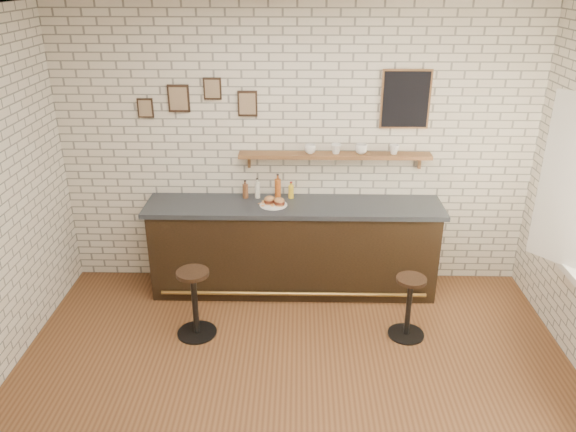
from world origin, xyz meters
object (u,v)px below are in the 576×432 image
Objects in this scene: bar_counter at (294,247)px; shelf_cup_c at (361,149)px; bar_stool_right at (409,305)px; shelf_cup_d at (394,150)px; bitters_bottle_amber at (278,188)px; bitters_bottle_white at (257,190)px; sandwich_plate at (273,205)px; condiment_bottle_yellow at (291,191)px; shelf_cup_a at (310,149)px; shelf_cup_b at (336,149)px; bar_stool_left at (195,301)px; bitters_bottle_brown at (245,191)px; ciabatta_sandwich at (274,201)px.

shelf_cup_c is at bearing 16.17° from bar_counter.
bar_stool_right is 5.01× the size of shelf_cup_c.
shelf_cup_c is at bearing 171.94° from shelf_cup_d.
bitters_bottle_amber is (-0.17, 0.18, 0.61)m from bar_counter.
bitters_bottle_white reaches higher than bar_counter.
bar_stool_right is (1.31, -0.82, -0.68)m from sandwich_plate.
bitters_bottle_white reaches higher than condiment_bottle_yellow.
sandwich_plate is at bearing -171.85° from shelf_cup_a.
shelf_cup_d reaches higher than bar_counter.
sandwich_plate is at bearing 100.96° from shelf_cup_c.
bar_stool_right is 5.76× the size of shelf_cup_b.
condiment_bottle_yellow reaches higher than bar_counter.
bar_stool_right is at bearing -31.91° from sandwich_plate.
bar_counter is at bearing -24.18° from bitters_bottle_white.
bar_counter is at bearing -177.04° from shelf_cup_d.
bitters_bottle_brown is at bearing 68.56° from bar_stool_left.
bitters_bottle_white is at bearing 172.95° from shelf_cup_d.
bitters_bottle_brown is 0.31× the size of bar_stool_right.
shelf_cup_a reaches higher than sandwich_plate.
bar_counter is 11.53× the size of bitters_bottle_amber.
sandwich_plate is 1.08m from shelf_cup_c.
shelf_cup_b is (0.95, 0.03, 0.46)m from bitters_bottle_brown.
shelf_cup_a is at bearing 7.25° from condiment_bottle_yellow.
bar_counter is 1.15m from shelf_cup_b.
shelf_cup_a is at bearing 103.06° from shelf_cup_b.
bar_stool_right is at bearing -162.13° from shelf_cup_c.
condiment_bottle_yellow is (0.36, -0.00, -0.01)m from bitters_bottle_white.
shelf_cup_d reaches higher than bitters_bottle_amber.
bar_stool_right is at bearing -37.63° from bar_counter.
bitters_bottle_amber is at bearing -180.00° from condiment_bottle_yellow.
bar_counter is 12.11× the size of ciabatta_sandwich.
shelf_cup_c is at bearing 14.59° from ciabatta_sandwich.
bitters_bottle_brown is at bearing 180.00° from condiment_bottle_yellow.
shelf_cup_c is at bearing 1.98° from condiment_bottle_yellow.
bar_stool_right is at bearing -94.17° from shelf_cup_d.
bitters_bottle_brown reaches higher than bar_stool_right.
sandwich_plate is 1.26× the size of bitters_bottle_white.
sandwich_plate is 0.05m from ciabatta_sandwich.
shelf_cup_d is at bearing 1.01° from bitters_bottle_white.
bar_stool_left is at bearing -159.47° from shelf_cup_d.
sandwich_plate is (-0.21, -0.03, 0.51)m from bar_counter.
shelf_cup_b is (1.36, 1.07, 1.18)m from bar_stool_left.
bar_stool_right is 6.15× the size of shelf_cup_d.
bitters_bottle_brown is at bearing 180.00° from bitters_bottle_amber.
ciabatta_sandwich is 0.28m from bitters_bottle_white.
bar_stool_right is 1.86m from shelf_cup_a.
bitters_bottle_brown is 0.49m from condiment_bottle_yellow.
ciabatta_sandwich is at bearing 147.88° from bar_stool_right.
bar_stool_right is (2.03, 0.02, -0.03)m from bar_stool_left.
ciabatta_sandwich is at bearing -97.74° from bitters_bottle_amber.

